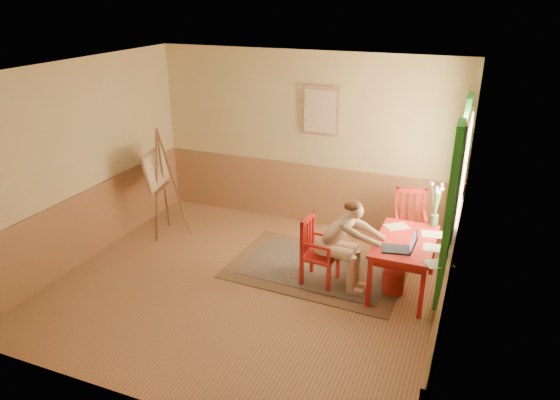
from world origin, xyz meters
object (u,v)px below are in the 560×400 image
at_px(chair_back, 409,225).
at_px(figure, 341,240).
at_px(easel, 158,173).
at_px(table, 405,246).
at_px(laptop, 402,247).
at_px(chair_left, 317,251).

height_order(chair_back, figure, figure).
xyz_separation_m(chair_back, easel, (-3.74, -0.69, 0.52)).
distance_m(chair_back, easel, 3.84).
relative_size(table, laptop, 2.70).
relative_size(chair_back, figure, 0.80).
xyz_separation_m(table, chair_back, (-0.08, 0.95, -0.13)).
xyz_separation_m(chair_back, laptop, (0.08, -1.25, 0.27)).
bearing_deg(easel, laptop, -8.36).
bearing_deg(table, figure, -163.19).
height_order(figure, easel, easel).
relative_size(figure, easel, 0.72).
bearing_deg(laptop, easel, 171.64).
distance_m(laptop, easel, 3.87).
bearing_deg(laptop, chair_left, 175.86).
xyz_separation_m(chair_left, easel, (-2.74, 0.48, 0.56)).
distance_m(chair_left, easel, 2.83).
relative_size(chair_left, easel, 0.53).
xyz_separation_m(chair_back, figure, (-0.69, -1.19, 0.19)).
relative_size(chair_left, laptop, 2.06).
bearing_deg(table, easel, 176.06).
height_order(table, easel, easel).
bearing_deg(chair_back, table, -85.00).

